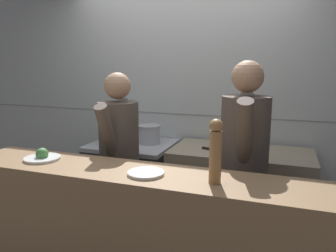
% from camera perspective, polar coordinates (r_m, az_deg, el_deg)
% --- Properties ---
extents(wall_back_tiled, '(8.00, 0.06, 2.60)m').
position_cam_1_polar(wall_back_tiled, '(3.55, 2.88, 4.53)').
color(wall_back_tiled, silver).
rests_on(wall_back_tiled, ground_plane).
extents(oven_range, '(0.83, 0.71, 0.88)m').
position_cam_1_polar(oven_range, '(3.54, -6.10, -9.87)').
color(oven_range, '#38383D').
rests_on(oven_range, ground_plane).
extents(prep_counter, '(1.28, 0.65, 0.90)m').
position_cam_1_polar(prep_counter, '(3.24, 12.30, -11.95)').
color(prep_counter, gray).
rests_on(prep_counter, ground_plane).
extents(pass_counter, '(2.65, 0.45, 1.02)m').
position_cam_1_polar(pass_counter, '(2.28, -3.50, -20.38)').
color(pass_counter, '#93704C').
rests_on(pass_counter, ground_plane).
extents(stock_pot, '(0.35, 0.35, 0.17)m').
position_cam_1_polar(stock_pot, '(3.44, -9.11, -1.41)').
color(stock_pot, '#B7BABF').
rests_on(stock_pot, oven_range).
extents(sauce_pot, '(0.23, 0.23, 0.19)m').
position_cam_1_polar(sauce_pot, '(3.37, -3.26, -1.35)').
color(sauce_pot, '#B7BABF').
rests_on(sauce_pot, oven_range).
extents(mixing_bowl_steel, '(0.21, 0.21, 0.11)m').
position_cam_1_polar(mixing_bowl_steel, '(3.04, 14.80, -3.54)').
color(mixing_bowl_steel, '#B7BABF').
rests_on(mixing_bowl_steel, prep_counter).
extents(chefs_knife, '(0.35, 0.14, 0.02)m').
position_cam_1_polar(chefs_knife, '(3.03, 8.36, -4.26)').
color(chefs_knife, '#B7BABF').
rests_on(chefs_knife, prep_counter).
extents(plated_dish_main, '(0.25, 0.25, 0.09)m').
position_cam_1_polar(plated_dish_main, '(2.49, -21.06, -5.01)').
color(plated_dish_main, white).
rests_on(plated_dish_main, pass_counter).
extents(plated_dish_appetiser, '(0.23, 0.23, 0.02)m').
position_cam_1_polar(plated_dish_appetiser, '(2.03, -3.87, -8.18)').
color(plated_dish_appetiser, white).
rests_on(plated_dish_appetiser, pass_counter).
extents(pepper_mill, '(0.08, 0.08, 0.37)m').
position_cam_1_polar(pepper_mill, '(1.85, 8.27, -4.17)').
color(pepper_mill, '#AD7A47').
rests_on(pepper_mill, pass_counter).
extents(chef_head_cook, '(0.35, 0.71, 1.62)m').
position_cam_1_polar(chef_head_cook, '(2.77, -8.45, -5.77)').
color(chef_head_cook, black).
rests_on(chef_head_cook, ground_plane).
extents(chef_sous, '(0.38, 0.75, 1.71)m').
position_cam_1_polar(chef_sous, '(2.48, 13.03, -6.73)').
color(chef_sous, black).
rests_on(chef_sous, ground_plane).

